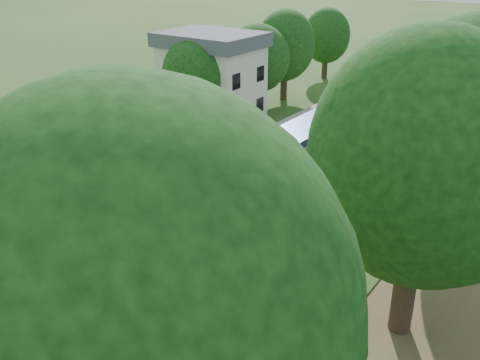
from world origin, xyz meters
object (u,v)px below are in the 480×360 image
Objects in this scene: station_building at (212,77)px; lamppost_far at (121,211)px; signal_gantry at (476,48)px; train at (470,57)px; signal_farside at (392,156)px.

lamppost_far is (10.27, -20.71, -1.66)m from station_building.
signal_gantry is 0.07× the size of train.
station_building reaches higher than train.
train is 44.39m from signal_farside.
signal_farside is (3.73, -34.50, -0.71)m from signal_gantry.
station_building is at bearing -123.38° from signal_gantry.
train is at bearing 98.04° from signal_farside.
lamppost_far is 0.70× the size of signal_farside.
station_building reaches higher than signal_farside.
signal_farside is (9.92, 11.20, 1.68)m from lamppost_far.
signal_gantry is at bearing -75.28° from train.
signal_farside is at bearing -25.21° from station_building.
station_building is 0.08× the size of train.
signal_farside is at bearing 48.47° from lamppost_far.
signal_gantry is 1.29× the size of signal_farside.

